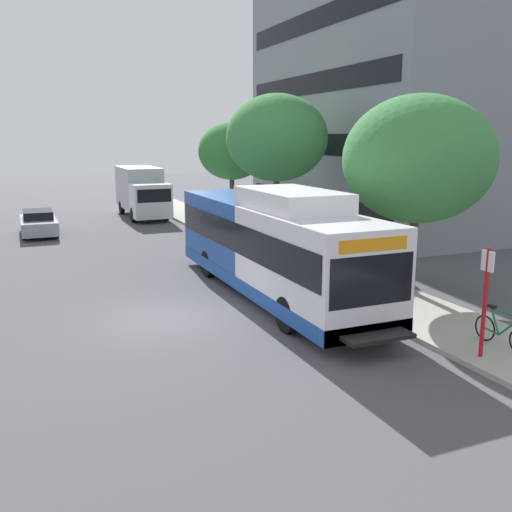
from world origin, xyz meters
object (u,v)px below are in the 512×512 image
(bicycle_parked, at_px, (502,331))
(street_tree_far_block, at_px, (232,151))
(bus_stop_sign_pole, at_px, (485,294))
(street_tree_near_stop, at_px, (418,159))
(box_truck_background, at_px, (142,191))
(transit_bus, at_px, (272,245))
(parked_car_far_lane, at_px, (39,223))
(street_tree_mid_block, at_px, (277,138))

(bicycle_parked, xyz_separation_m, street_tree_far_block, (1.23, 21.88, 3.83))
(bus_stop_sign_pole, xyz_separation_m, street_tree_near_stop, (2.09, 5.24, 2.86))
(street_tree_near_stop, xyz_separation_m, box_truck_background, (-4.19, 22.62, -2.77))
(transit_bus, relative_size, street_tree_near_stop, 1.91)
(transit_bus, bearing_deg, bus_stop_sign_pole, -73.47)
(transit_bus, distance_m, bicycle_parked, 7.65)
(box_truck_background, bearing_deg, bicycle_parked, -83.84)
(transit_bus, relative_size, street_tree_far_block, 2.07)
(parked_car_far_lane, bearing_deg, street_tree_far_block, -4.79)
(bicycle_parked, bearing_deg, street_tree_near_stop, 76.47)
(bicycle_parked, bearing_deg, parked_car_far_lane, 112.95)
(street_tree_near_stop, height_order, street_tree_mid_block, street_tree_mid_block)
(bus_stop_sign_pole, xyz_separation_m, box_truck_background, (-2.10, 27.86, 0.09))
(transit_bus, xyz_separation_m, street_tree_mid_block, (3.88, 7.93, 3.46))
(bus_stop_sign_pole, distance_m, street_tree_mid_block, 15.60)
(transit_bus, xyz_separation_m, parked_car_far_lane, (-6.64, 15.86, -1.04))
(street_tree_far_block, height_order, box_truck_background, street_tree_far_block)
(transit_bus, bearing_deg, bicycle_parked, -66.55)
(street_tree_near_stop, height_order, street_tree_far_block, street_tree_near_stop)
(bus_stop_sign_pole, bearing_deg, transit_bus, 106.53)
(street_tree_mid_block, bearing_deg, box_truck_background, 106.79)
(box_truck_background, bearing_deg, street_tree_near_stop, -79.51)
(parked_car_far_lane, height_order, box_truck_background, box_truck_background)
(street_tree_near_stop, bearing_deg, street_tree_far_block, 89.92)
(bicycle_parked, distance_m, street_tree_mid_block, 15.59)
(bicycle_parked, height_order, box_truck_background, box_truck_background)
(bicycle_parked, distance_m, parked_car_far_lane, 24.76)
(street_tree_mid_block, distance_m, parked_car_far_lane, 13.92)
(street_tree_near_stop, bearing_deg, parked_car_far_lane, 121.43)
(bicycle_parked, bearing_deg, street_tree_far_block, 86.78)
(transit_bus, height_order, street_tree_near_stop, street_tree_near_stop)
(street_tree_mid_block, bearing_deg, bus_stop_sign_pole, -96.64)
(bus_stop_sign_pole, height_order, bicycle_parked, bus_stop_sign_pole)
(street_tree_far_block, relative_size, box_truck_background, 0.85)
(street_tree_mid_block, bearing_deg, bicycle_parked, -93.35)
(bus_stop_sign_pole, relative_size, bicycle_parked, 1.48)
(street_tree_far_block, bearing_deg, box_truck_background, 126.20)
(transit_bus, height_order, parked_car_far_lane, transit_bus)
(box_truck_background, bearing_deg, transit_bus, -90.08)
(transit_bus, bearing_deg, box_truck_background, 89.92)
(street_tree_far_block, height_order, parked_car_far_lane, street_tree_far_block)
(transit_bus, xyz_separation_m, box_truck_background, (0.03, 20.70, 0.04))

